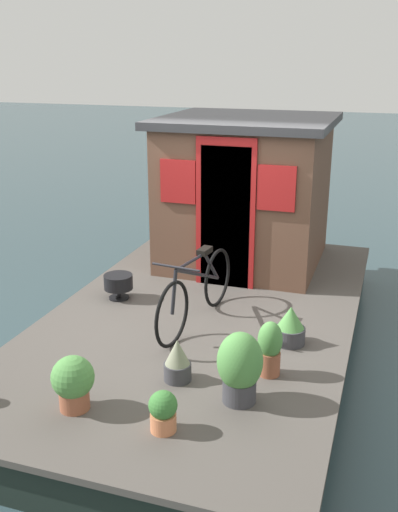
# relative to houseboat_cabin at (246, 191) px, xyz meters

# --- Properties ---
(ground_plane) EXTENTS (60.00, 60.00, 0.00)m
(ground_plane) POSITION_rel_houseboat_cabin_xyz_m (-1.75, 0.00, -1.45)
(ground_plane) COLOR #2D4247
(houseboat_deck) EXTENTS (5.73, 3.21, 0.48)m
(houseboat_deck) POSITION_rel_houseboat_cabin_xyz_m (-1.75, 0.00, -1.21)
(houseboat_deck) COLOR #4C4742
(houseboat_deck) RESTS_ON ground_plane
(houseboat_cabin) EXTENTS (2.12, 2.17, 1.93)m
(houseboat_cabin) POSITION_rel_houseboat_cabin_xyz_m (0.00, 0.00, 0.00)
(houseboat_cabin) COLOR brown
(houseboat_cabin) RESTS_ON houseboat_deck
(bicycle) EXTENTS (1.72, 0.50, 0.79)m
(bicycle) POSITION_rel_houseboat_cabin_xyz_m (-2.10, -0.02, -0.61)
(bicycle) COLOR black
(bicycle) RESTS_ON houseboat_deck
(potted_plant_fern) EXTENTS (0.22, 0.22, 0.33)m
(potted_plant_fern) POSITION_rel_houseboat_cabin_xyz_m (-3.94, -0.38, -0.81)
(potted_plant_fern) COLOR #C6754C
(potted_plant_fern) RESTS_ON houseboat_deck
(potted_plant_geranium) EXTENTS (0.34, 0.34, 0.46)m
(potted_plant_geranium) POSITION_rel_houseboat_cabin_xyz_m (-3.90, 0.40, -0.73)
(potted_plant_geranium) COLOR #935138
(potted_plant_geranium) RESTS_ON houseboat_deck
(potted_plant_ivy) EXTENTS (0.37, 0.37, 0.61)m
(potted_plant_ivy) POSITION_rel_houseboat_cabin_xyz_m (-3.38, -0.82, -0.66)
(potted_plant_ivy) COLOR #38383D
(potted_plant_ivy) RESTS_ON houseboat_deck
(potted_plant_mint) EXTENTS (0.22, 0.22, 0.50)m
(potted_plant_mint) POSITION_rel_houseboat_cabin_xyz_m (-2.88, -0.96, -0.72)
(potted_plant_mint) COLOR #935138
(potted_plant_mint) RESTS_ON houseboat_deck
(potted_plant_rosemary) EXTENTS (0.24, 0.24, 0.38)m
(potted_plant_rosemary) POSITION_rel_houseboat_cabin_xyz_m (-3.22, -0.23, -0.79)
(potted_plant_rosemary) COLOR #38383D
(potted_plant_rosemary) RESTS_ON houseboat_deck
(potted_plant_succulent) EXTENTS (0.30, 0.30, 0.39)m
(potted_plant_succulent) POSITION_rel_houseboat_cabin_xyz_m (-2.23, -1.03, -0.79)
(potted_plant_succulent) COLOR #38383D
(potted_plant_succulent) RESTS_ON houseboat_deck
(charcoal_grill) EXTENTS (0.33, 0.33, 0.29)m
(charcoal_grill) POSITION_rel_houseboat_cabin_xyz_m (-1.75, 1.05, -0.78)
(charcoal_grill) COLOR black
(charcoal_grill) RESTS_ON houseboat_deck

